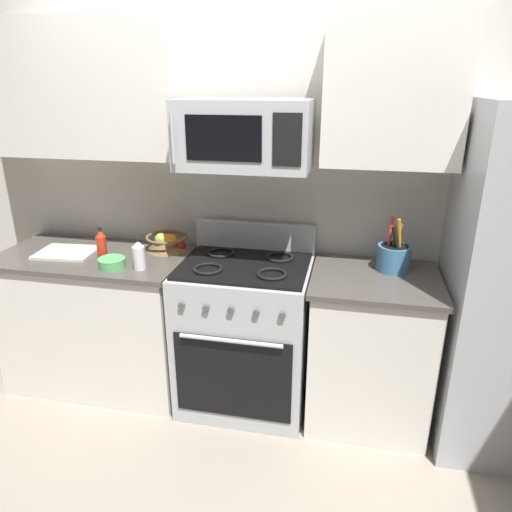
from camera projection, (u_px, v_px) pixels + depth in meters
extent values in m
plane|color=gray|center=(217.00, 476.00, 2.42)|extent=(16.00, 16.00, 0.00)
cube|color=beige|center=(259.00, 186.00, 2.93)|extent=(8.00, 0.10, 2.60)
cube|color=silver|center=(101.00, 321.00, 3.06)|extent=(1.14, 0.60, 0.88)
cube|color=#4C4742|center=(92.00, 257.00, 2.90)|extent=(1.18, 0.64, 0.03)
cube|color=#B2B5BA|center=(246.00, 335.00, 2.87)|extent=(0.76, 0.64, 0.91)
cube|color=black|center=(233.00, 378.00, 2.61)|extent=(0.67, 0.01, 0.51)
cylinder|color=#B2B5BA|center=(231.00, 341.00, 2.49)|extent=(0.57, 0.02, 0.02)
cube|color=black|center=(245.00, 265.00, 2.71)|extent=(0.73, 0.57, 0.02)
cube|color=#B2B5BA|center=(255.00, 237.00, 2.94)|extent=(0.76, 0.06, 0.18)
torus|color=black|center=(208.00, 269.00, 2.61)|extent=(0.17, 0.17, 0.02)
torus|color=black|center=(272.00, 274.00, 2.54)|extent=(0.17, 0.17, 0.02)
torus|color=black|center=(221.00, 253.00, 2.86)|extent=(0.17, 0.17, 0.02)
torus|color=black|center=(280.00, 257.00, 2.79)|extent=(0.17, 0.17, 0.02)
cylinder|color=#4C4C51|center=(182.00, 306.00, 2.50)|extent=(0.04, 0.02, 0.04)
cylinder|color=#4C4C51|center=(206.00, 308.00, 2.47)|extent=(0.04, 0.02, 0.04)
cylinder|color=#4C4C51|center=(231.00, 310.00, 2.45)|extent=(0.04, 0.02, 0.04)
cylinder|color=#4C4C51|center=(256.00, 313.00, 2.42)|extent=(0.04, 0.02, 0.04)
cylinder|color=#4C4C51|center=(282.00, 316.00, 2.40)|extent=(0.04, 0.02, 0.04)
cube|color=silver|center=(369.00, 351.00, 2.73)|extent=(0.67, 0.60, 0.88)
cube|color=#4C4742|center=(376.00, 279.00, 2.57)|extent=(0.71, 0.64, 0.03)
cube|color=#B2B5BA|center=(245.00, 134.00, 2.48)|extent=(0.71, 0.40, 0.36)
cube|color=black|center=(223.00, 138.00, 2.30)|extent=(0.39, 0.01, 0.22)
cube|color=black|center=(287.00, 140.00, 2.24)|extent=(0.14, 0.01, 0.25)
cylinder|color=#B2B5BA|center=(173.00, 138.00, 2.33)|extent=(0.02, 0.02, 0.25)
cube|color=silver|center=(86.00, 89.00, 2.72)|extent=(1.17, 0.34, 0.76)
cube|color=silver|center=(394.00, 91.00, 2.38)|extent=(0.70, 0.34, 0.76)
cylinder|color=teal|center=(393.00, 258.00, 2.63)|extent=(0.19, 0.19, 0.15)
cylinder|color=black|center=(394.00, 256.00, 2.63)|extent=(0.15, 0.15, 0.13)
cylinder|color=orange|center=(399.00, 243.00, 2.58)|extent=(0.05, 0.05, 0.28)
cylinder|color=black|center=(397.00, 247.00, 2.58)|extent=(0.08, 0.04, 0.24)
cylinder|color=green|center=(394.00, 245.00, 2.63)|extent=(0.07, 0.03, 0.23)
cylinder|color=olive|center=(395.00, 243.00, 2.63)|extent=(0.08, 0.02, 0.25)
cylinder|color=olive|center=(398.00, 244.00, 2.59)|extent=(0.05, 0.06, 0.26)
cylinder|color=red|center=(389.00, 241.00, 2.62)|extent=(0.04, 0.07, 0.28)
cone|color=brown|center=(167.00, 243.00, 2.97)|extent=(0.26, 0.26, 0.08)
torus|color=brown|center=(167.00, 237.00, 2.96)|extent=(0.27, 0.27, 0.02)
sphere|color=red|center=(166.00, 238.00, 2.97)|extent=(0.07, 0.07, 0.07)
sphere|color=orange|center=(171.00, 240.00, 2.92)|extent=(0.08, 0.08, 0.08)
sphere|color=yellow|center=(166.00, 239.00, 2.95)|extent=(0.07, 0.07, 0.07)
sphere|color=#9EB74C|center=(161.00, 239.00, 2.94)|extent=(0.08, 0.08, 0.08)
sphere|color=red|center=(180.00, 244.00, 2.97)|extent=(0.07, 0.07, 0.07)
cube|color=silver|center=(67.00, 252.00, 2.91)|extent=(0.37, 0.30, 0.02)
cylinder|color=red|center=(102.00, 248.00, 2.79)|extent=(0.06, 0.06, 0.15)
cone|color=red|center=(100.00, 233.00, 2.75)|extent=(0.06, 0.06, 0.04)
cylinder|color=black|center=(100.00, 229.00, 2.74)|extent=(0.02, 0.02, 0.01)
cylinder|color=silver|center=(139.00, 258.00, 2.65)|extent=(0.07, 0.07, 0.14)
cone|color=silver|center=(138.00, 243.00, 2.62)|extent=(0.06, 0.06, 0.04)
cylinder|color=black|center=(137.00, 239.00, 2.62)|extent=(0.03, 0.03, 0.01)
cylinder|color=#59AD66|center=(112.00, 263.00, 2.69)|extent=(0.15, 0.15, 0.05)
torus|color=#59AD66|center=(111.00, 259.00, 2.68)|extent=(0.16, 0.16, 0.01)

